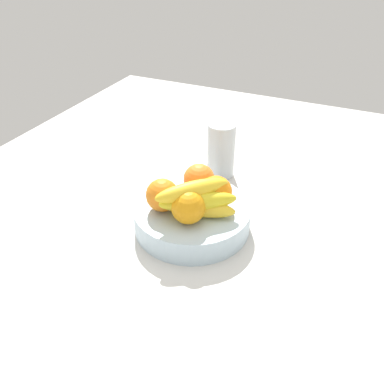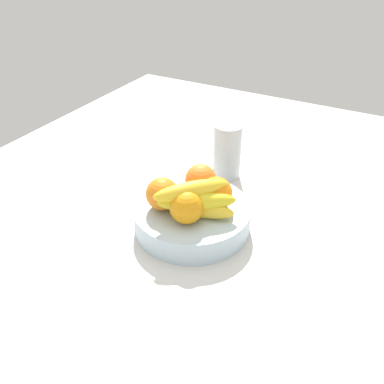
% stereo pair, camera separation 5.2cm
% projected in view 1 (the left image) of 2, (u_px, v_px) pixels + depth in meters
% --- Properties ---
extents(ground_plane, '(1.80, 1.40, 0.03)m').
position_uv_depth(ground_plane, '(183.00, 228.00, 0.98)').
color(ground_plane, silver).
extents(fruit_bowl, '(0.27, 0.27, 0.06)m').
position_uv_depth(fruit_bowl, '(192.00, 217.00, 0.94)').
color(fruit_bowl, silver).
rests_on(fruit_bowl, ground_plane).
extents(orange_front_left, '(0.07, 0.07, 0.07)m').
position_uv_depth(orange_front_left, '(199.00, 179.00, 0.95)').
color(orange_front_left, orange).
rests_on(orange_front_left, fruit_bowl).
extents(orange_front_right, '(0.07, 0.07, 0.07)m').
position_uv_depth(orange_front_right, '(162.00, 195.00, 0.90)').
color(orange_front_right, orange).
rests_on(orange_front_right, fruit_bowl).
extents(orange_center, '(0.07, 0.07, 0.07)m').
position_uv_depth(orange_center, '(188.00, 207.00, 0.86)').
color(orange_center, orange).
rests_on(orange_center, fruit_bowl).
extents(orange_back_left, '(0.07, 0.07, 0.07)m').
position_uv_depth(orange_back_left, '(216.00, 192.00, 0.91)').
color(orange_back_left, orange).
rests_on(orange_back_left, fruit_bowl).
extents(banana_bunch, '(0.15, 0.17, 0.08)m').
position_uv_depth(banana_bunch, '(196.00, 200.00, 0.88)').
color(banana_bunch, yellow).
rests_on(banana_bunch, fruit_bowl).
extents(thermos_tumbler, '(0.08, 0.08, 0.16)m').
position_uv_depth(thermos_tumbler, '(220.00, 150.00, 1.11)').
color(thermos_tumbler, '#B5BDBF').
rests_on(thermos_tumbler, ground_plane).
extents(jar_lid, '(0.07, 0.07, 0.02)m').
position_uv_depth(jar_lid, '(210.00, 166.00, 1.18)').
color(jar_lid, white).
rests_on(jar_lid, ground_plane).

